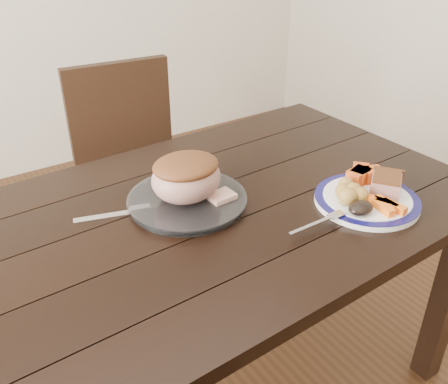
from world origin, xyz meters
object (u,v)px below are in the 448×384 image
pork_slice (386,184)px  fork (321,222)px  roast_joint (186,179)px  carving_knife (158,206)px  dinner_plate (367,201)px  dining_table (196,242)px  chair_far (133,168)px  serving_platter (187,201)px

pork_slice → fork: (-0.25, -0.02, -0.02)m
roast_joint → carving_knife: roast_joint is taller
dinner_plate → carving_knife: size_ratio=0.90×
dining_table → chair_far: size_ratio=1.76×
dining_table → serving_platter: 0.11m
dinner_plate → fork: (-0.19, -0.02, 0.01)m
pork_slice → roast_joint: 0.55m
serving_platter → pork_slice: bearing=-29.6°
dining_table → pork_slice: bearing=-24.3°
chair_far → carving_knife: (-0.21, -0.66, 0.23)m
pork_slice → dinner_plate: bearing=175.2°
dining_table → fork: 0.35m
dining_table → roast_joint: size_ratio=8.57×
dinner_plate → chair_far: bearing=106.6°
serving_platter → carving_knife: (-0.08, 0.02, -0.00)m
chair_far → pork_slice: size_ratio=9.49×
fork → serving_platter: bearing=127.7°
dining_table → carving_knife: size_ratio=5.22×
pork_slice → roast_joint: (-0.48, 0.27, 0.04)m
dining_table → serving_platter: serving_platter is taller
pork_slice → carving_knife: 0.63m
dinner_plate → carving_knife: (-0.49, 0.29, -0.00)m
pork_slice → roast_joint: bearing=150.4°
serving_platter → pork_slice: (0.48, -0.27, 0.03)m
dinner_plate → fork: 0.19m
chair_far → dinner_plate: size_ratio=3.28×
dining_table → dinner_plate: bearing=-26.8°
dining_table → serving_platter: size_ratio=5.17×
chair_far → roast_joint: bearing=85.3°
serving_platter → roast_joint: (0.00, 0.00, 0.07)m
dining_table → dinner_plate: (0.42, -0.21, 0.10)m
pork_slice → chair_far: bearing=110.0°
pork_slice → roast_joint: roast_joint is taller
pork_slice → carving_knife: bearing=151.9°
fork → carving_knife: (-0.30, 0.31, -0.01)m
serving_platter → roast_joint: bearing=0.0°
dining_table → chair_far: 0.76m
chair_far → roast_joint: chair_far is taller
dinner_plate → dining_table: bearing=153.2°
chair_far → carving_knife: size_ratio=2.97×
dining_table → carving_knife: 0.14m
carving_knife → dining_table: bearing=-31.8°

